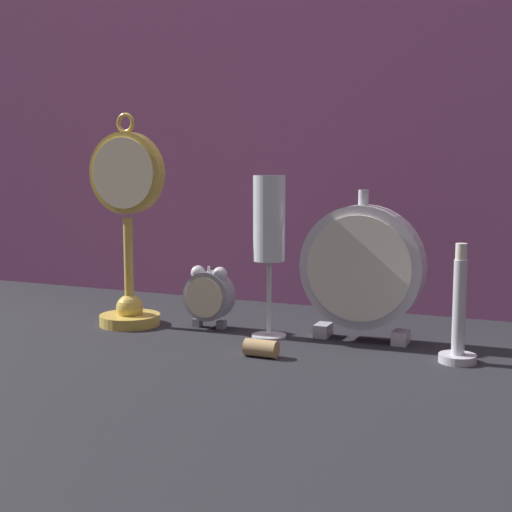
{
  "coord_description": "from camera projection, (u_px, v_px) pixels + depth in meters",
  "views": [
    {
      "loc": [
        0.39,
        -0.82,
        0.24
      ],
      "look_at": [
        0.0,
        0.08,
        0.11
      ],
      "focal_mm": 50.0,
      "sensor_mm": 36.0,
      "label": 1
    }
  ],
  "objects": [
    {
      "name": "alarm_clock_twin_bell",
      "position": [
        209.0,
        294.0,
        1.04
      ],
      "size": [
        0.07,
        0.03,
        0.09
      ],
      "color": "gray",
      "rests_on": "ground_plane"
    },
    {
      "name": "pocket_watch_on_stand",
      "position": [
        128.0,
        231.0,
        1.05
      ],
      "size": [
        0.12,
        0.09,
        0.31
      ],
      "color": "gold",
      "rests_on": "ground_plane"
    },
    {
      "name": "mantel_clock_silver",
      "position": [
        362.0,
        268.0,
        0.96
      ],
      "size": [
        0.17,
        0.04,
        0.21
      ],
      "color": "silver",
      "rests_on": "ground_plane"
    },
    {
      "name": "brass_candlestick",
      "position": [
        459.0,
        323.0,
        0.86
      ],
      "size": [
        0.05,
        0.05,
        0.15
      ],
      "color": "silver",
      "rests_on": "ground_plane"
    },
    {
      "name": "fabric_backdrop_drape",
      "position": [
        315.0,
        129.0,
        1.19
      ],
      "size": [
        1.51,
        0.01,
        0.6
      ],
      "primitive_type": "cube",
      "color": "#8E4C7F",
      "rests_on": "ground_plane"
    },
    {
      "name": "ground_plane",
      "position": [
        232.0,
        349.0,
        0.93
      ],
      "size": [
        4.0,
        4.0,
        0.0
      ],
      "primitive_type": "plane",
      "color": "#232328"
    },
    {
      "name": "champagne_flute",
      "position": [
        269.0,
        229.0,
        0.98
      ],
      "size": [
        0.05,
        0.05,
        0.22
      ],
      "color": "silver",
      "rests_on": "ground_plane"
    },
    {
      "name": "wine_cork",
      "position": [
        261.0,
        348.0,
        0.89
      ],
      "size": [
        0.04,
        0.02,
        0.02
      ],
      "primitive_type": "cylinder",
      "rotation": [
        0.0,
        1.57,
        0.0
      ],
      "color": "tan",
      "rests_on": "ground_plane"
    }
  ]
}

